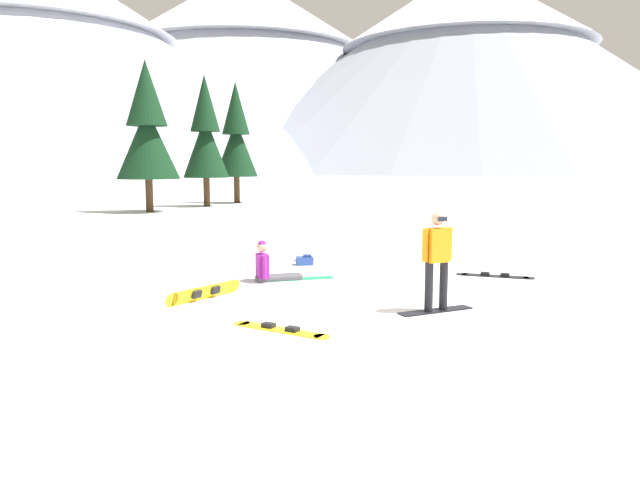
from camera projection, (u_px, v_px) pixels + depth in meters
ground_plane at (322, 306)px, 11.28m from camera, size 800.00×800.00×0.00m
snowboarder_foreground at (437, 259)px, 10.78m from camera, size 1.47×0.35×1.79m
snowboarder_midground at (270, 267)px, 13.70m from camera, size 1.82×0.64×0.93m
loose_snowboard_near_right at (280, 329)px, 9.64m from camera, size 1.28×1.59×0.09m
loose_snowboard_near_left at (205, 292)px, 11.82m from camera, size 1.70×1.07×0.28m
loose_snowboard_far_spare at (495, 276)px, 14.27m from camera, size 1.51×1.41×0.09m
backpack_blue at (305, 260)px, 15.94m from camera, size 0.55×0.43×0.27m
pine_tree_twin at (205, 135)px, 37.54m from camera, size 2.82×2.82×8.10m
pine_tree_young at (236, 137)px, 40.93m from camera, size 2.89×2.89×8.09m
pine_tree_broad at (147, 130)px, 32.96m from camera, size 3.40×3.40×8.22m
peak_west_ridge at (34, 55)px, 174.42m from camera, size 179.33×179.33×64.33m
peak_north_spur at (243, 68)px, 261.29m from camera, size 231.76×231.76×83.66m
peak_central_summit at (466, 65)px, 217.89m from camera, size 197.30×197.30×72.21m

